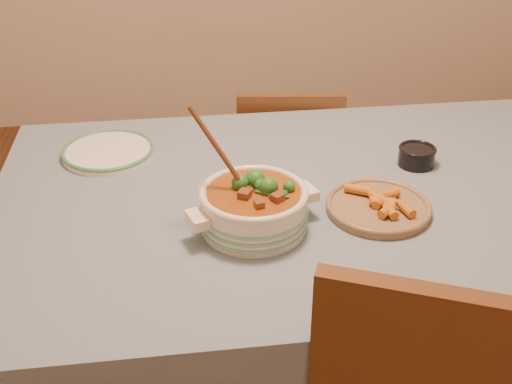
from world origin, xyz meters
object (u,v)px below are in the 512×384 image
Objects in this scene: condiment_bowl at (417,155)px; fried_plate at (378,205)px; chair_far at (288,171)px; white_plate at (108,151)px; dining_table at (311,222)px; stew_casserole at (254,205)px.

condiment_bowl reaches higher than fried_plate.
white_plate is at bearing 40.14° from chair_far.
fried_plate is (-0.18, -0.23, -0.01)m from condiment_bowl.
fried_plate is (0.14, -0.11, 0.11)m from dining_table.
condiment_bowl is 0.29m from fried_plate.
fried_plate reaches higher than dining_table.
stew_casserole is at bearing 81.80° from chair_far.
condiment_bowl is 0.70m from chair_far.
dining_table is at bearing 38.86° from stew_casserole.
white_plate is 1.15× the size of fried_plate.
dining_table is at bearing 92.84° from chair_far.
fried_plate is (0.32, 0.03, -0.05)m from stew_casserole.
dining_table is 15.82× the size of condiment_bowl.
chair_far is at bearing 73.86° from stew_casserole.
white_plate is 0.79m from chair_far.
dining_table is at bearing 142.48° from fried_plate.
stew_casserole reaches higher than fried_plate.
stew_casserole reaches higher than dining_table.
condiment_bowl is (0.50, 0.26, -0.03)m from stew_casserole.
stew_casserole is 0.32m from fried_plate.
dining_table is 0.63m from white_plate.
white_plate is at bearing 149.79° from fried_plate.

